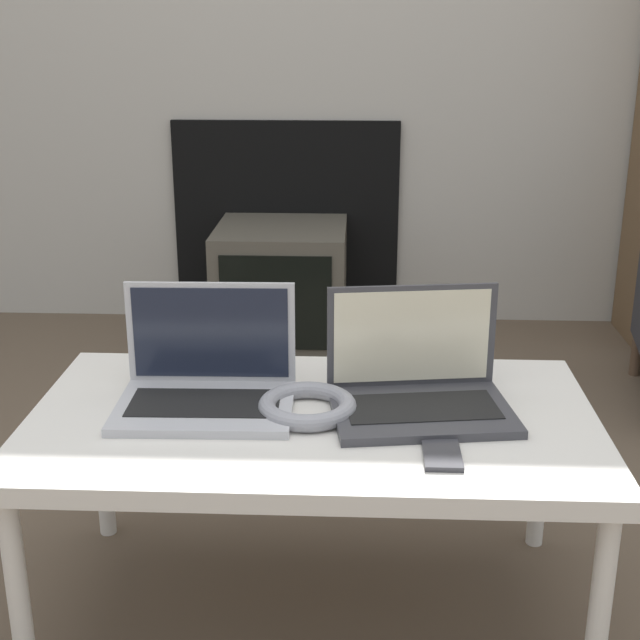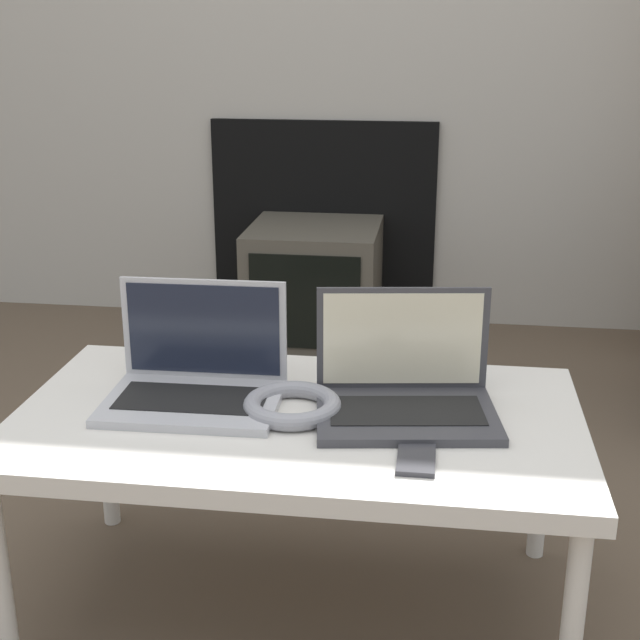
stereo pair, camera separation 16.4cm
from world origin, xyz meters
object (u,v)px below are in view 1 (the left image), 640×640
laptop_left (207,380)px  headphones (307,406)px  tv (282,284)px  laptop_right (418,384)px  phone (442,452)px

laptop_left → headphones: laptop_left is taller
tv → headphones: bearing=-83.2°
laptop_left → tv: 1.53m
laptop_right → phone: laptop_right is taller
laptop_right → tv: laptop_right is taller
phone → tv: phone is taller
laptop_left → phone: (0.42, -0.19, -0.04)m
laptop_right → headphones: size_ratio=1.95×
laptop_left → headphones: size_ratio=1.82×
laptop_left → tv: (0.01, 1.51, -0.26)m
phone → tv: (-0.41, 1.70, -0.22)m
laptop_left → tv: bearing=88.6°
headphones → tv: size_ratio=0.39×
headphones → laptop_right: bearing=11.8°
laptop_right → tv: (-0.39, 1.51, -0.26)m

